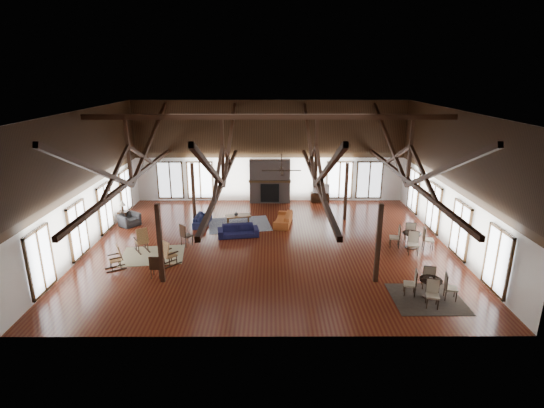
{
  "coord_description": "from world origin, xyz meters",
  "views": [
    {
      "loc": [
        0.06,
        -17.87,
        7.55
      ],
      "look_at": [
        0.11,
        1.0,
        1.64
      ],
      "focal_mm": 28.0,
      "sensor_mm": 36.0,
      "label": 1
    }
  ],
  "objects_px": {
    "cafe_table_near": "(430,285)",
    "cafe_table_far": "(411,237)",
    "sofa_navy_left": "(202,220)",
    "tv_console": "(320,197)",
    "sofa_orange": "(283,219)",
    "coffee_table": "(238,216)",
    "armchair": "(129,220)",
    "sofa_navy_front": "(238,231)"
  },
  "relations": [
    {
      "from": "armchair",
      "to": "sofa_navy_left",
      "type": "bearing_deg",
      "value": -49.68
    },
    {
      "from": "cafe_table_near",
      "to": "sofa_navy_left",
      "type": "bearing_deg",
      "value": 140.81
    },
    {
      "from": "tv_console",
      "to": "sofa_navy_left",
      "type": "bearing_deg",
      "value": -148.27
    },
    {
      "from": "sofa_navy_left",
      "to": "tv_console",
      "type": "relative_size",
      "value": 1.54
    },
    {
      "from": "sofa_orange",
      "to": "armchair",
      "type": "xyz_separation_m",
      "value": [
        -7.9,
        -0.17,
        0.02
      ]
    },
    {
      "from": "sofa_navy_front",
      "to": "cafe_table_far",
      "type": "distance_m",
      "value": 7.95
    },
    {
      "from": "cafe_table_far",
      "to": "armchair",
      "type": "bearing_deg",
      "value": 167.76
    },
    {
      "from": "coffee_table",
      "to": "sofa_navy_front",
      "type": "bearing_deg",
      "value": -99.01
    },
    {
      "from": "sofa_orange",
      "to": "tv_console",
      "type": "bearing_deg",
      "value": 159.21
    },
    {
      "from": "coffee_table",
      "to": "tv_console",
      "type": "bearing_deg",
      "value": 27.28
    },
    {
      "from": "armchair",
      "to": "cafe_table_far",
      "type": "height_order",
      "value": "cafe_table_far"
    },
    {
      "from": "sofa_orange",
      "to": "sofa_navy_front",
      "type": "bearing_deg",
      "value": -42.88
    },
    {
      "from": "sofa_navy_left",
      "to": "armchair",
      "type": "bearing_deg",
      "value": 96.33
    },
    {
      "from": "cafe_table_near",
      "to": "tv_console",
      "type": "height_order",
      "value": "cafe_table_near"
    },
    {
      "from": "sofa_navy_front",
      "to": "coffee_table",
      "type": "bearing_deg",
      "value": 84.92
    },
    {
      "from": "sofa_navy_front",
      "to": "cafe_table_far",
      "type": "height_order",
      "value": "cafe_table_far"
    },
    {
      "from": "cafe_table_far",
      "to": "sofa_navy_front",
      "type": "bearing_deg",
      "value": 169.8
    },
    {
      "from": "armchair",
      "to": "cafe_table_near",
      "type": "distance_m",
      "value": 14.72
    },
    {
      "from": "sofa_navy_left",
      "to": "cafe_table_near",
      "type": "bearing_deg",
      "value": -125.06
    },
    {
      "from": "sofa_navy_left",
      "to": "armchair",
      "type": "relative_size",
      "value": 1.8
    },
    {
      "from": "cafe_table_near",
      "to": "cafe_table_far",
      "type": "bearing_deg",
      "value": 80.62
    },
    {
      "from": "coffee_table",
      "to": "cafe_table_near",
      "type": "bearing_deg",
      "value": -59.06
    },
    {
      "from": "sofa_navy_left",
      "to": "cafe_table_far",
      "type": "xyz_separation_m",
      "value": [
        9.8,
        -3.08,
        0.25
      ]
    },
    {
      "from": "cafe_table_near",
      "to": "sofa_orange",
      "type": "bearing_deg",
      "value": 123.42
    },
    {
      "from": "sofa_navy_front",
      "to": "cafe_table_near",
      "type": "distance_m",
      "value": 9.14
    },
    {
      "from": "coffee_table",
      "to": "armchair",
      "type": "relative_size",
      "value": 1.43
    },
    {
      "from": "sofa_navy_left",
      "to": "armchair",
      "type": "distance_m",
      "value": 3.73
    },
    {
      "from": "sofa_navy_left",
      "to": "armchair",
      "type": "xyz_separation_m",
      "value": [
        -3.73,
        -0.14,
        0.06
      ]
    },
    {
      "from": "sofa_orange",
      "to": "cafe_table_far",
      "type": "xyz_separation_m",
      "value": [
        5.62,
        -3.11,
        0.21
      ]
    },
    {
      "from": "coffee_table",
      "to": "cafe_table_near",
      "type": "relative_size",
      "value": 0.74
    },
    {
      "from": "sofa_navy_front",
      "to": "coffee_table",
      "type": "height_order",
      "value": "sofa_navy_front"
    },
    {
      "from": "sofa_navy_front",
      "to": "cafe_table_near",
      "type": "bearing_deg",
      "value": -48.23
    },
    {
      "from": "sofa_navy_front",
      "to": "sofa_orange",
      "type": "height_order",
      "value": "sofa_orange"
    },
    {
      "from": "tv_console",
      "to": "cafe_table_near",
      "type": "bearing_deg",
      "value": -77.3
    },
    {
      "from": "sofa_navy_front",
      "to": "cafe_table_far",
      "type": "xyz_separation_m",
      "value": [
        7.82,
        -1.41,
        0.22
      ]
    },
    {
      "from": "sofa_navy_left",
      "to": "sofa_orange",
      "type": "relative_size",
      "value": 0.86
    },
    {
      "from": "armchair",
      "to": "cafe_table_near",
      "type": "bearing_deg",
      "value": -81.43
    },
    {
      "from": "armchair",
      "to": "cafe_table_far",
      "type": "bearing_deg",
      "value": -64.11
    },
    {
      "from": "cafe_table_near",
      "to": "tv_console",
      "type": "bearing_deg",
      "value": 102.7
    },
    {
      "from": "sofa_orange",
      "to": "coffee_table",
      "type": "relative_size",
      "value": 1.45
    },
    {
      "from": "sofa_navy_left",
      "to": "armchair",
      "type": "height_order",
      "value": "armchair"
    },
    {
      "from": "sofa_navy_left",
      "to": "sofa_navy_front",
      "type": "bearing_deg",
      "value": -126.08
    }
  ]
}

